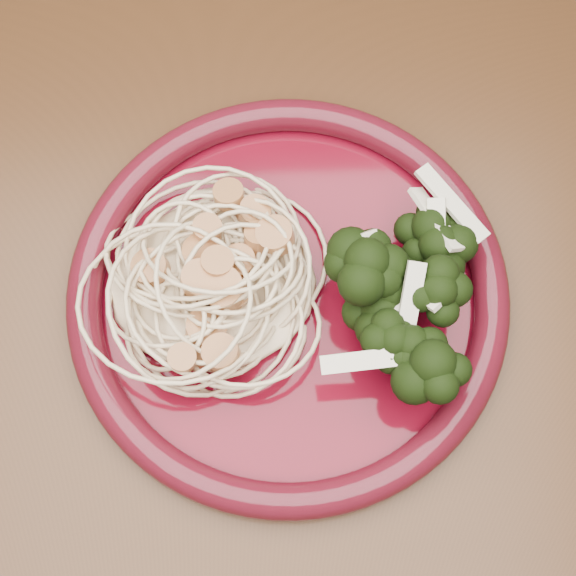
% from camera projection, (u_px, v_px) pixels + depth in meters
% --- Properties ---
extents(dining_table, '(1.20, 0.80, 0.75)m').
position_uv_depth(dining_table, '(258.00, 276.00, 0.64)').
color(dining_table, '#472814').
rests_on(dining_table, ground).
extents(dinner_plate, '(0.33, 0.33, 0.02)m').
position_uv_depth(dinner_plate, '(288.00, 293.00, 0.52)').
color(dinner_plate, '#550614').
rests_on(dinner_plate, dining_table).
extents(spaghetti_pile, '(0.15, 0.14, 0.03)m').
position_uv_depth(spaghetti_pile, '(211.00, 279.00, 0.51)').
color(spaghetti_pile, beige).
rests_on(spaghetti_pile, dinner_plate).
extents(scallop_cluster, '(0.14, 0.14, 0.04)m').
position_uv_depth(scallop_cluster, '(206.00, 258.00, 0.48)').
color(scallop_cluster, tan).
rests_on(scallop_cluster, spaghetti_pile).
extents(broccoli_pile, '(0.12, 0.17, 0.05)m').
position_uv_depth(broccoli_pile, '(384.00, 291.00, 0.50)').
color(broccoli_pile, black).
rests_on(broccoli_pile, dinner_plate).
extents(onion_garnish, '(0.08, 0.11, 0.06)m').
position_uv_depth(onion_garnish, '(391.00, 272.00, 0.47)').
color(onion_garnish, beige).
rests_on(onion_garnish, broccoli_pile).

